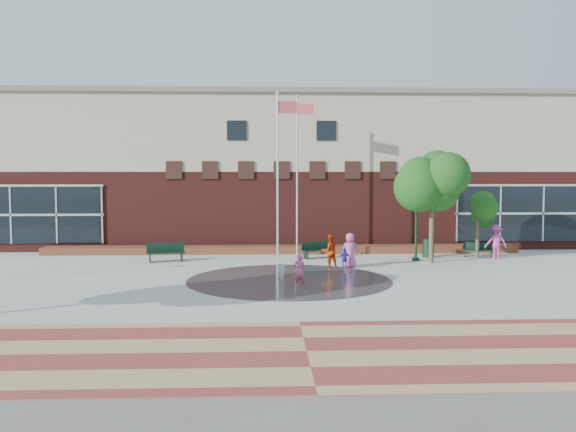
{
  "coord_description": "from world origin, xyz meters",
  "views": [
    {
      "loc": [
        -1.08,
        -21.73,
        4.4
      ],
      "look_at": [
        0.0,
        4.0,
        2.6
      ],
      "focal_mm": 38.0,
      "sensor_mm": 36.0,
      "label": 1
    }
  ],
  "objects_px": {
    "flagpole_left": "(298,167)",
    "trash_can": "(428,247)",
    "bench_left": "(166,256)",
    "flagpole_right": "(279,167)",
    "child_splash": "(300,271)"
  },
  "relations": [
    {
      "from": "flagpole_left",
      "to": "trash_can",
      "type": "distance_m",
      "value": 8.03
    },
    {
      "from": "trash_can",
      "to": "child_splash",
      "type": "distance_m",
      "value": 10.9
    },
    {
      "from": "flagpole_left",
      "to": "bench_left",
      "type": "height_order",
      "value": "flagpole_left"
    },
    {
      "from": "flagpole_left",
      "to": "trash_can",
      "type": "relative_size",
      "value": 8.12
    },
    {
      "from": "trash_can",
      "to": "child_splash",
      "type": "bearing_deg",
      "value": -131.74
    },
    {
      "from": "bench_left",
      "to": "flagpole_right",
      "type": "bearing_deg",
      "value": -14.92
    },
    {
      "from": "bench_left",
      "to": "child_splash",
      "type": "xyz_separation_m",
      "value": [
        6.24,
        -7.05,
        0.35
      ]
    },
    {
      "from": "bench_left",
      "to": "trash_can",
      "type": "height_order",
      "value": "trash_can"
    },
    {
      "from": "flagpole_right",
      "to": "flagpole_left",
      "type": "bearing_deg",
      "value": 60.68
    },
    {
      "from": "flagpole_right",
      "to": "bench_left",
      "type": "height_order",
      "value": "flagpole_right"
    },
    {
      "from": "trash_can",
      "to": "bench_left",
      "type": "bearing_deg",
      "value": -175.38
    },
    {
      "from": "flagpole_right",
      "to": "trash_can",
      "type": "distance_m",
      "value": 9.01
    },
    {
      "from": "flagpole_right",
      "to": "child_splash",
      "type": "height_order",
      "value": "flagpole_right"
    },
    {
      "from": "trash_can",
      "to": "flagpole_left",
      "type": "bearing_deg",
      "value": 175.13
    },
    {
      "from": "bench_left",
      "to": "trash_can",
      "type": "xyz_separation_m",
      "value": [
        13.5,
        1.09,
        0.23
      ]
    }
  ]
}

